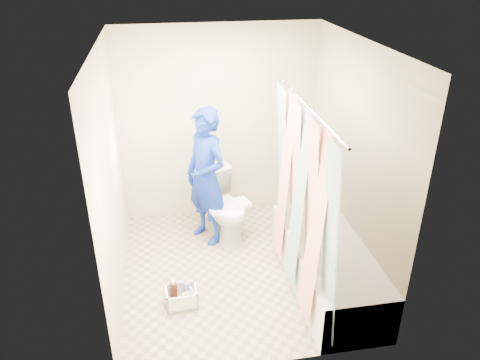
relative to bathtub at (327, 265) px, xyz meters
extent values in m
plane|color=tan|center=(-0.85, 0.43, -0.27)|extent=(2.60, 2.60, 0.00)
cube|color=silver|center=(-0.85, 0.43, 2.13)|extent=(2.40, 2.60, 0.02)
cube|color=#B4AC8A|center=(-0.85, 1.73, 0.93)|extent=(2.40, 0.02, 2.40)
cube|color=#B4AC8A|center=(-0.85, -0.88, 0.93)|extent=(2.40, 0.02, 2.40)
cube|color=#B4AC8A|center=(-2.05, 0.43, 0.93)|extent=(0.02, 2.60, 2.40)
cube|color=#B4AC8A|center=(0.35, 0.43, 0.93)|extent=(0.02, 2.60, 2.40)
cube|color=white|center=(0.00, 0.00, -0.02)|extent=(0.70, 1.75, 0.50)
cube|color=white|center=(0.00, 0.00, 0.19)|extent=(0.58, 1.63, 0.06)
cylinder|color=silver|center=(-0.33, 0.00, 1.68)|extent=(0.02, 1.90, 0.02)
cube|color=white|center=(-0.33, 0.00, 0.75)|extent=(0.06, 1.75, 1.80)
imported|color=white|center=(-0.89, 1.13, 0.13)|extent=(0.66, 0.89, 0.80)
cube|color=white|center=(-0.85, 1.01, 0.20)|extent=(0.53, 0.35, 0.04)
cylinder|color=black|center=(-1.03, 1.31, 0.50)|extent=(0.04, 0.04, 0.24)
cylinder|color=orange|center=(-1.03, 1.31, 0.63)|extent=(0.06, 0.06, 0.03)
cylinder|color=white|center=(-0.89, 1.35, 0.48)|extent=(0.03, 0.03, 0.19)
imported|color=#101BA0|center=(-1.09, 1.11, 0.54)|extent=(0.65, 0.71, 1.62)
cube|color=white|center=(-1.48, -0.02, -0.25)|extent=(0.31, 0.25, 0.03)
cube|color=white|center=(-1.62, -0.02, -0.18)|extent=(0.03, 0.24, 0.18)
cube|color=white|center=(-1.34, -0.01, -0.18)|extent=(0.03, 0.24, 0.18)
cube|color=white|center=(-1.47, -0.13, -0.18)|extent=(0.30, 0.03, 0.18)
cube|color=white|center=(-1.48, 0.09, -0.18)|extent=(0.30, 0.03, 0.18)
cylinder|color=#39180B|center=(-1.55, 0.02, -0.14)|extent=(0.07, 0.07, 0.20)
cylinder|color=silver|center=(-1.42, 0.03, -0.15)|extent=(0.06, 0.06, 0.18)
cylinder|color=beige|center=(-1.46, -0.07, -0.17)|extent=(0.04, 0.04, 0.13)
cylinder|color=#39180B|center=(-1.55, -0.08, -0.21)|extent=(0.06, 0.06, 0.06)
cylinder|color=gold|center=(-1.55, -0.08, -0.17)|extent=(0.06, 0.06, 0.01)
imported|color=white|center=(-1.39, -0.06, -0.14)|extent=(0.11, 0.11, 0.19)
camera|label=1|loc=(-1.53, -3.62, 2.88)|focal=35.00mm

